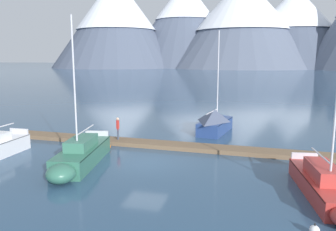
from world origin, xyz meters
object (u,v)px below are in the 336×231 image
at_px(sailboat_second_berth, 80,155).
at_px(sailboat_mid_dock_port, 216,121).
at_px(sailboat_mid_dock_starboard, 324,186).
at_px(mooring_buoy_channel_marker, 108,147).
at_px(person_on_dock, 118,127).
at_px(mooring_buoy_inner_mooring, 314,230).

distance_m(sailboat_second_berth, sailboat_mid_dock_port, 13.47).
xyz_separation_m(sailboat_mid_dock_starboard, mooring_buoy_channel_marker, (-13.27, 5.47, -0.39)).
xyz_separation_m(person_on_dock, mooring_buoy_channel_marker, (-0.00, -1.92, -1.05)).
bearing_deg(sailboat_mid_dock_port, mooring_buoy_inner_mooring, -72.14).
relative_size(person_on_dock, mooring_buoy_inner_mooring, 3.66).
bearing_deg(mooring_buoy_channel_marker, sailboat_mid_dock_starboard, -22.41).
bearing_deg(person_on_dock, mooring_buoy_channel_marker, -90.12).
bearing_deg(mooring_buoy_channel_marker, sailboat_second_berth, -91.22).
distance_m(sailboat_second_berth, sailboat_mid_dock_starboard, 13.45).
bearing_deg(mooring_buoy_inner_mooring, sailboat_mid_dock_port, 107.86).
distance_m(person_on_dock, mooring_buoy_channel_marker, 2.19).
distance_m(sailboat_mid_dock_port, sailboat_mid_dock_starboard, 14.58).
xyz_separation_m(sailboat_second_berth, sailboat_mid_dock_port, (6.97, 11.52, 0.30)).
relative_size(mooring_buoy_channel_marker, mooring_buoy_inner_mooring, 1.09).
bearing_deg(sailboat_second_berth, mooring_buoy_channel_marker, 88.78).
height_order(sailboat_second_berth, sailboat_mid_dock_port, sailboat_second_berth).
xyz_separation_m(sailboat_mid_dock_port, mooring_buoy_channel_marker, (-6.89, -7.63, -0.77)).
bearing_deg(sailboat_second_berth, sailboat_mid_dock_port, 58.83).
relative_size(sailboat_second_berth, mooring_buoy_inner_mooring, 19.14).
bearing_deg(sailboat_second_berth, person_on_dock, 89.14).
xyz_separation_m(person_on_dock, mooring_buoy_inner_mooring, (12.27, -11.01, -1.07)).
relative_size(sailboat_mid_dock_starboard, mooring_buoy_inner_mooring, 15.52).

